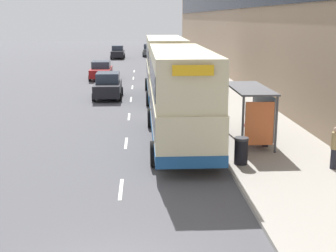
% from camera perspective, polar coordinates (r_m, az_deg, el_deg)
% --- Properties ---
extents(pavement, '(5.00, 93.00, 0.14)m').
position_cam_1_polar(pavement, '(48.14, 3.61, 6.38)').
color(pavement, '#A39E93').
rests_on(pavement, ground_plane).
extents(lane_mark_1, '(0.12, 2.00, 0.01)m').
position_cam_1_polar(lane_mark_1, '(16.05, -5.76, -7.67)').
color(lane_mark_1, silver).
rests_on(lane_mark_1, ground_plane).
extents(lane_mark_2, '(0.12, 2.00, 0.01)m').
position_cam_1_polar(lane_mark_2, '(21.71, -5.13, -2.10)').
color(lane_mark_2, silver).
rests_on(lane_mark_2, ground_plane).
extents(lane_mark_3, '(0.12, 2.00, 0.01)m').
position_cam_1_polar(lane_mark_3, '(27.49, -4.77, 1.14)').
color(lane_mark_3, silver).
rests_on(lane_mark_3, ground_plane).
extents(lane_mark_4, '(0.12, 2.00, 0.01)m').
position_cam_1_polar(lane_mark_4, '(33.34, -4.53, 3.26)').
color(lane_mark_4, silver).
rests_on(lane_mark_4, ground_plane).
extents(lane_mark_5, '(0.12, 2.00, 0.01)m').
position_cam_1_polar(lane_mark_5, '(39.21, -4.37, 4.74)').
color(lane_mark_5, silver).
rests_on(lane_mark_5, ground_plane).
extents(lane_mark_6, '(0.12, 2.00, 0.01)m').
position_cam_1_polar(lane_mark_6, '(45.11, -4.25, 5.83)').
color(lane_mark_6, silver).
rests_on(lane_mark_6, ground_plane).
extents(lane_mark_7, '(0.12, 2.00, 0.01)m').
position_cam_1_polar(lane_mark_7, '(51.02, -4.15, 6.67)').
color(lane_mark_7, silver).
rests_on(lane_mark_7, ground_plane).
extents(bus_shelter, '(1.60, 4.20, 2.48)m').
position_cam_1_polar(bus_shelter, '(21.18, 10.52, 2.54)').
color(bus_shelter, '#4C4C51').
rests_on(bus_shelter, ground_plane).
extents(double_decker_bus_near, '(2.85, 10.25, 4.30)m').
position_cam_1_polar(double_decker_bus_near, '(21.02, 1.49, 3.80)').
color(double_decker_bus_near, beige).
rests_on(double_decker_bus_near, ground_plane).
extents(double_decker_bus_ahead, '(2.85, 10.24, 4.30)m').
position_cam_1_polar(double_decker_bus_ahead, '(33.66, -0.34, 7.31)').
color(double_decker_bus_ahead, beige).
rests_on(double_decker_bus_ahead, ground_plane).
extents(car_0, '(1.95, 4.46, 1.81)m').
position_cam_1_polar(car_0, '(67.34, -6.15, 8.94)').
color(car_0, black).
rests_on(car_0, ground_plane).
extents(car_1, '(1.91, 4.22, 1.84)m').
position_cam_1_polar(car_1, '(70.88, -2.35, 9.22)').
color(car_1, '#4C5156').
rests_on(car_1, ground_plane).
extents(car_2, '(2.06, 4.51, 1.68)m').
position_cam_1_polar(car_2, '(44.65, -8.15, 6.74)').
color(car_2, maroon).
rests_on(car_2, ground_plane).
extents(car_3, '(2.03, 4.43, 1.82)m').
position_cam_1_polar(car_3, '(33.99, -7.33, 4.90)').
color(car_3, black).
rests_on(car_3, ground_plane).
extents(pedestrian_at_shelter, '(0.32, 0.32, 1.61)m').
position_cam_1_polar(pedestrian_at_shelter, '(18.46, 19.68, -2.49)').
color(pedestrian_at_shelter, '#23232D').
rests_on(pedestrian_at_shelter, ground_plane).
extents(pedestrian_1, '(0.33, 0.33, 1.64)m').
position_cam_1_polar(pedestrian_1, '(20.85, 11.87, -0.21)').
color(pedestrian_1, '#23232D').
rests_on(pedestrian_1, ground_plane).
extents(litter_bin, '(0.55, 0.55, 1.05)m').
position_cam_1_polar(litter_bin, '(18.26, 8.90, -2.98)').
color(litter_bin, black).
rests_on(litter_bin, ground_plane).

